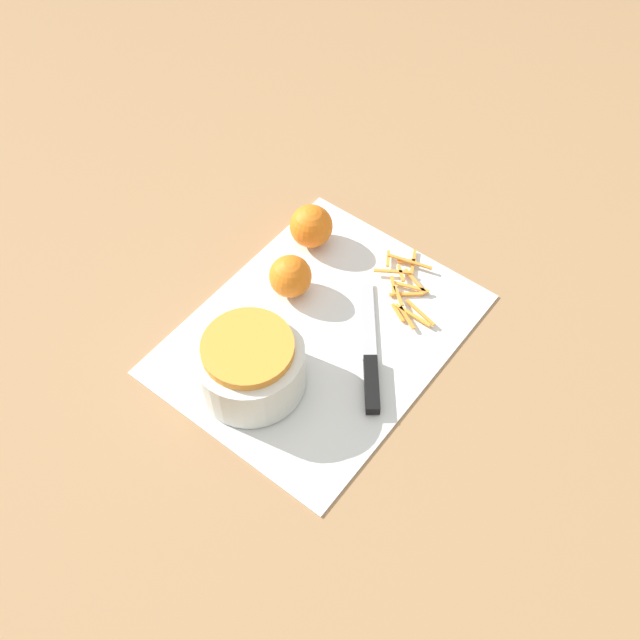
% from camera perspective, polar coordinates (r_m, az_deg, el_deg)
% --- Properties ---
extents(ground_plane, '(4.00, 4.00, 0.00)m').
position_cam_1_polar(ground_plane, '(1.13, 0.00, -1.08)').
color(ground_plane, '#9E754C').
extents(cutting_board, '(0.46, 0.36, 0.01)m').
position_cam_1_polar(cutting_board, '(1.13, 0.00, -0.99)').
color(cutting_board, silver).
rests_on(cutting_board, ground_plane).
extents(bowl_speckled, '(0.16, 0.16, 0.09)m').
position_cam_1_polar(bowl_speckled, '(1.05, -5.37, -3.35)').
color(bowl_speckled, silver).
rests_on(bowl_speckled, cutting_board).
extents(knife, '(0.20, 0.16, 0.02)m').
position_cam_1_polar(knife, '(1.09, 3.87, -3.63)').
color(knife, black).
rests_on(knife, cutting_board).
extents(orange_left, '(0.07, 0.07, 0.07)m').
position_cam_1_polar(orange_left, '(1.22, -0.68, 7.17)').
color(orange_left, orange).
rests_on(orange_left, cutting_board).
extents(orange_right, '(0.07, 0.07, 0.07)m').
position_cam_1_polar(orange_right, '(1.15, -2.28, 3.35)').
color(orange_right, orange).
rests_on(orange_right, cutting_board).
extents(peel_pile, '(0.14, 0.14, 0.01)m').
position_cam_1_polar(peel_pile, '(1.18, 6.59, 2.58)').
color(peel_pile, orange).
rests_on(peel_pile, cutting_board).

